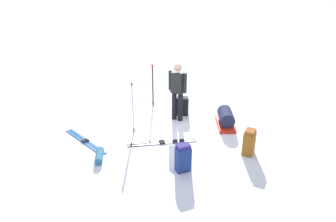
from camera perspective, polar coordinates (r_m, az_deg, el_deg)
The scene contains 11 objects.
ground_plane at distance 8.89m, azimuth 0.00°, elevation -4.10°, with size 80.00×80.00×0.00m, color white.
skier_standing at distance 9.33m, azimuth 1.64°, elevation 3.80°, with size 0.34×0.53×1.70m.
ski_pair_near at distance 8.82m, azimuth -14.07°, elevation -5.09°, with size 1.24×1.41×0.05m.
ski_pair_far at distance 8.51m, azimuth -1.02°, elevation -5.44°, with size 0.63×1.75×0.05m.
backpack_large_dark at distance 7.32m, azimuth 2.61°, elevation -8.09°, with size 0.35×0.38×0.66m.
backpack_bright at distance 8.13m, azimuth 13.80°, elevation -5.27°, with size 0.37×0.34×0.65m.
backpack_small_spare at distance 9.93m, azimuth 2.49°, elevation 0.85°, with size 0.26×0.36×0.55m.
ski_poles_planted_near at distance 10.42m, azimuth -2.65°, elevation 4.82°, with size 0.21×0.11×1.33m.
ski_poles_planted_far at distance 8.76m, azimuth -6.09°, elevation 0.93°, with size 0.17×0.10×1.39m.
gear_sled at distance 9.40m, azimuth 9.92°, elevation -1.26°, with size 1.04×0.54×0.49m.
sleeping_mat_rolled at distance 7.99m, azimuth -11.74°, elevation -7.56°, with size 0.18×0.18×0.55m, color teal.
Camera 1 is at (-7.74, -0.80, 4.29)m, focal length 35.38 mm.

